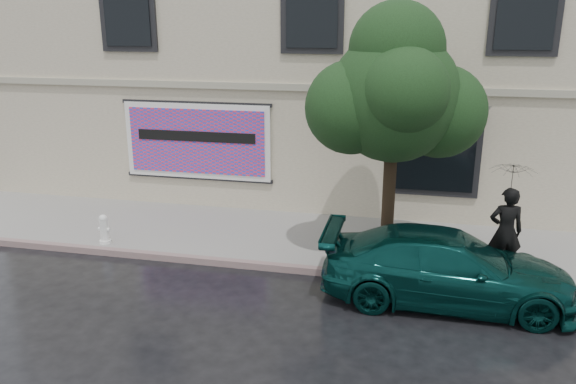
% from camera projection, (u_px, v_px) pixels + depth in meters
% --- Properties ---
extents(ground, '(90.00, 90.00, 0.00)m').
position_uv_depth(ground, '(264.00, 303.00, 10.89)').
color(ground, black).
rests_on(ground, ground).
extents(sidewalk, '(20.00, 3.50, 0.15)m').
position_uv_depth(sidewalk, '(298.00, 239.00, 13.91)').
color(sidewalk, gray).
rests_on(sidewalk, ground).
extents(curb, '(20.00, 0.18, 0.16)m').
position_uv_depth(curb, '(282.00, 268.00, 12.27)').
color(curb, gray).
rests_on(curb, ground).
extents(building, '(20.00, 8.12, 7.00)m').
position_uv_depth(building, '(333.00, 77.00, 18.27)').
color(building, beige).
rests_on(building, ground).
extents(billboard, '(4.30, 0.16, 2.20)m').
position_uv_depth(billboard, '(197.00, 141.00, 15.54)').
color(billboard, white).
rests_on(billboard, ground).
extents(car, '(4.81, 2.14, 1.40)m').
position_uv_depth(car, '(448.00, 268.00, 10.79)').
color(car, '#083330').
rests_on(car, ground).
extents(pedestrian, '(0.74, 0.54, 1.89)m').
position_uv_depth(pedestrian, '(506.00, 232.00, 11.55)').
color(pedestrian, black).
rests_on(pedestrian, sidewalk).
extents(umbrella, '(1.28, 1.28, 0.71)m').
position_uv_depth(umbrella, '(513.00, 170.00, 11.17)').
color(umbrella, black).
rests_on(umbrella, pedestrian).
extents(street_tree, '(2.71, 2.71, 4.95)m').
position_uv_depth(street_tree, '(394.00, 98.00, 11.57)').
color(street_tree, black).
rests_on(street_tree, sidewalk).
extents(fire_hydrant, '(0.29, 0.27, 0.71)m').
position_uv_depth(fire_hydrant, '(104.00, 229.00, 13.36)').
color(fire_hydrant, white).
rests_on(fire_hydrant, sidewalk).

